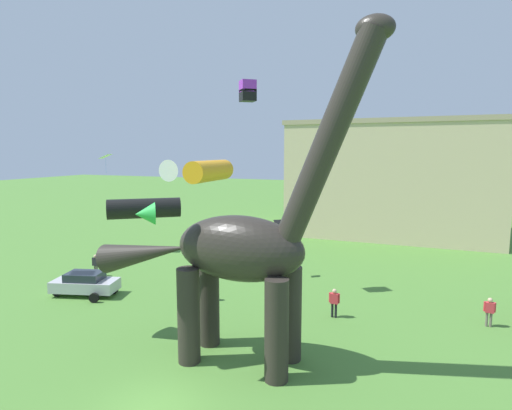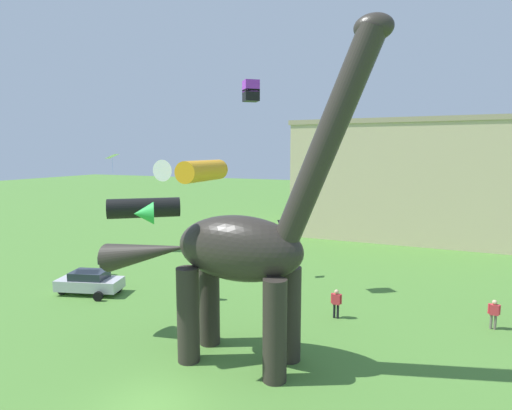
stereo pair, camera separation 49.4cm
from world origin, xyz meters
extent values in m
plane|color=#4C7F33|center=(0.00, 0.00, 0.00)|extent=(240.00, 240.00, 0.00)
cylinder|color=#2D2823|center=(3.54, 5.48, 2.18)|extent=(1.01, 1.01, 4.35)
cylinder|color=#2D2823|center=(3.54, 3.56, 2.18)|extent=(1.01, 1.01, 4.35)
cylinder|color=#2D2823|center=(-0.63, 5.48, 2.18)|extent=(1.01, 1.01, 4.35)
cylinder|color=#2D2823|center=(-0.63, 3.56, 2.18)|extent=(1.01, 1.01, 4.35)
ellipsoid|color=#2D2823|center=(1.45, 4.52, 5.23)|extent=(5.96, 2.57, 2.93)
cylinder|color=#2D2823|center=(5.32, 4.52, 9.93)|extent=(4.28, 1.10, 8.49)
ellipsoid|color=#2D2823|center=(6.95, 4.52, 13.97)|extent=(1.47, 0.92, 1.01)
cone|color=#2D2823|center=(-3.55, 4.52, 4.56)|extent=(5.24, 1.47, 2.48)
cube|color=#B7B7BC|center=(-11.66, 8.69, 0.67)|extent=(4.53, 2.88, 0.72)
cube|color=#232B35|center=(-11.66, 8.69, 1.29)|extent=(2.61, 2.14, 0.52)
cylinder|color=black|center=(-10.11, 9.58, 0.31)|extent=(0.66, 0.38, 0.62)
cylinder|color=black|center=(-10.11, 7.80, 0.31)|extent=(0.66, 0.38, 0.62)
cylinder|color=black|center=(-13.22, 9.58, 0.31)|extent=(0.66, 0.38, 0.62)
cylinder|color=black|center=(-13.22, 7.80, 0.31)|extent=(0.66, 0.38, 0.62)
cylinder|color=#6B6056|center=(12.39, 12.97, 0.40)|extent=(0.13, 0.13, 0.80)
cylinder|color=#6B6056|center=(12.59, 12.97, 0.40)|extent=(0.13, 0.13, 0.80)
cube|color=#D1333D|center=(12.49, 12.97, 1.09)|extent=(0.44, 0.27, 0.57)
sphere|color=tan|center=(12.49, 12.97, 1.50)|extent=(0.25, 0.25, 0.25)
cylinder|color=#D1333D|center=(12.24, 12.97, 1.12)|extent=(0.11, 0.11, 0.54)
cylinder|color=#D1333D|center=(12.74, 12.97, 1.12)|extent=(0.11, 0.11, 0.54)
cylinder|color=black|center=(4.31, 11.11, 0.42)|extent=(0.14, 0.14, 0.84)
cylinder|color=black|center=(4.52, 11.11, 0.42)|extent=(0.14, 0.14, 0.84)
cube|color=#D1333D|center=(4.42, 11.11, 1.13)|extent=(0.45, 0.28, 0.59)
sphere|color=tan|center=(4.42, 11.11, 1.56)|extent=(0.26, 0.26, 0.26)
cylinder|color=#D1333D|center=(4.16, 11.11, 1.16)|extent=(0.11, 0.11, 0.56)
cylinder|color=#D1333D|center=(4.68, 11.11, 1.16)|extent=(0.11, 0.11, 0.56)
cylinder|color=#6B6056|center=(-14.17, 12.27, 0.42)|extent=(0.14, 0.14, 0.84)
cylinder|color=#6B6056|center=(-13.96, 12.27, 0.42)|extent=(0.14, 0.14, 0.84)
cube|color=black|center=(-14.07, 12.27, 1.13)|extent=(0.45, 0.28, 0.59)
sphere|color=tan|center=(-14.07, 12.27, 1.56)|extent=(0.26, 0.26, 0.26)
cylinder|color=black|center=(-14.33, 12.27, 1.16)|extent=(0.11, 0.11, 0.56)
cylinder|color=black|center=(-13.81, 12.27, 1.16)|extent=(0.11, 0.11, 0.56)
cylinder|color=#6B6056|center=(-3.81, 10.82, 0.39)|extent=(0.13, 0.13, 0.78)
cylinder|color=#6B6056|center=(-3.62, 10.82, 0.39)|extent=(0.13, 0.13, 0.78)
cube|color=blue|center=(-3.71, 10.82, 1.06)|extent=(0.42, 0.26, 0.55)
sphere|color=tan|center=(-3.71, 10.82, 1.46)|extent=(0.24, 0.24, 0.24)
cylinder|color=blue|center=(-3.96, 10.82, 1.09)|extent=(0.10, 0.10, 0.53)
cylinder|color=blue|center=(-3.47, 10.82, 1.09)|extent=(0.10, 0.10, 0.53)
cube|color=white|center=(-18.45, 18.79, 9.01)|extent=(1.37, 1.60, 0.43)
cylinder|color=#287AE5|center=(-18.45, 18.79, 8.13)|extent=(0.01, 0.01, 1.35)
cylinder|color=black|center=(-2.15, 2.64, 7.07)|extent=(2.90, 2.53, 0.85)
cone|color=green|center=(-1.13, 1.33, 7.07)|extent=(1.14, 1.17, 0.89)
cube|color=black|center=(-1.04, 17.23, 4.25)|extent=(0.90, 0.85, 0.27)
cylinder|color=orange|center=(3.28, -1.55, 8.94)|extent=(0.73, 2.15, 0.59)
cone|color=white|center=(2.12, -1.63, 8.94)|extent=(0.65, 0.57, 0.62)
cube|color=purple|center=(-1.80, 13.12, 13.57)|extent=(1.29, 1.29, 0.74)
cube|color=black|center=(-1.80, 13.12, 13.00)|extent=(1.29, 1.29, 0.74)
cube|color=#CCB78E|center=(5.46, 37.88, 6.15)|extent=(22.03, 11.64, 12.30)
cube|color=tan|center=(5.46, 37.88, 12.55)|extent=(22.47, 11.87, 0.50)
camera|label=1|loc=(8.90, -12.02, 9.50)|focal=29.47mm
camera|label=2|loc=(9.36, -11.82, 9.50)|focal=29.47mm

